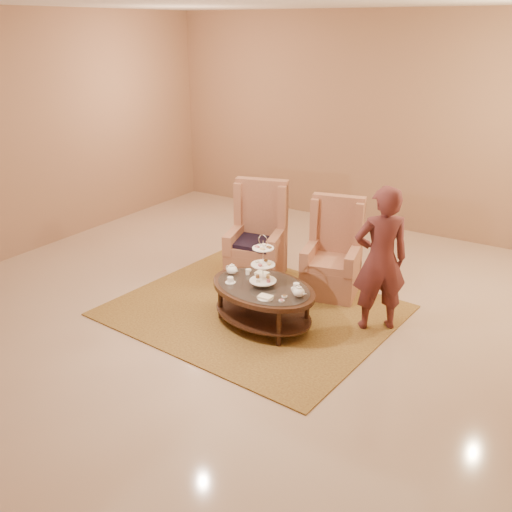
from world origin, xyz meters
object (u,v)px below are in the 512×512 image
Objects in this scene: tea_table at (263,293)px; person at (380,260)px; armchair_right at (333,262)px; armchair_left at (258,246)px.

person reaches higher than tea_table.
person reaches higher than armchair_right.
tea_table is at bearing -71.94° from armchair_left.
tea_table is 1.40m from armchair_left.
armchair_left reaches higher than armchair_right.
armchair_left is 1.06× the size of armchair_right.
person is (0.85, -0.61, 0.43)m from armchair_right.
tea_table is 1.12× the size of armchair_left.
tea_table is 1.37m from person.
armchair_left reaches higher than tea_table.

